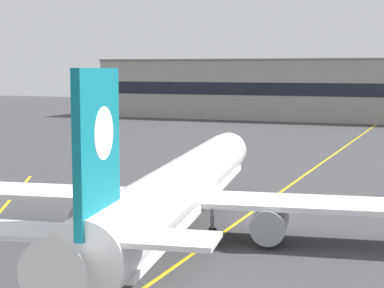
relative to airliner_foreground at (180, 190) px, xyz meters
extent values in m
cube|color=yellow|center=(2.73, 19.42, -3.37)|extent=(4.50, 179.96, 0.01)
cylinder|color=white|center=(-0.02, 0.15, 0.13)|extent=(8.97, 36.17, 3.80)
cone|color=white|center=(-2.82, 19.24, 0.13)|extent=(3.95, 3.10, 3.61)
cone|color=white|center=(2.79, -19.05, 0.53)|extent=(3.23, 3.18, 2.85)
cube|color=white|center=(-0.02, 0.15, -0.91)|extent=(8.48, 33.31, 0.44)
cube|color=black|center=(-2.54, 17.36, 0.80)|extent=(2.98, 1.50, 0.60)
cube|color=white|center=(-0.11, 0.74, -0.72)|extent=(32.36, 9.38, 0.36)
cylinder|color=gray|center=(-6.10, -1.15, -1.94)|extent=(2.80, 3.90, 2.30)
cylinder|color=black|center=(-6.37, 0.68, -1.94)|extent=(1.96, 0.46, 1.95)
cylinder|color=gray|center=(6.17, 0.65, -1.94)|extent=(2.80, 3.90, 2.30)
cylinder|color=black|center=(5.90, 2.48, -1.94)|extent=(1.96, 0.46, 1.95)
cube|color=#0F7A89|center=(2.27, -15.49, 4.68)|extent=(1.09, 4.81, 7.20)
cylinder|color=white|center=(2.22, -15.19, 5.40)|extent=(0.78, 2.44, 2.40)
cube|color=white|center=(2.35, -16.08, 0.99)|extent=(11.29, 4.36, 0.24)
cylinder|color=#4C4C51|center=(-2.12, 14.49, -1.89)|extent=(0.24, 0.24, 1.60)
cylinder|color=black|center=(-2.12, 14.49, -2.92)|extent=(0.53, 0.95, 0.90)
cylinder|color=#4C4C51|center=(-2.30, -2.21, -1.59)|extent=(0.24, 0.24, 1.60)
cylinder|color=black|center=(-2.30, -2.21, -2.72)|extent=(0.58, 1.34, 1.30)
cylinder|color=#4C4C51|center=(2.84, -1.46, -1.59)|extent=(0.24, 0.24, 1.60)
cylinder|color=black|center=(2.84, -1.46, -2.72)|extent=(0.58, 1.34, 1.30)
camera|label=1|loc=(16.24, -40.66, 8.28)|focal=60.86mm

